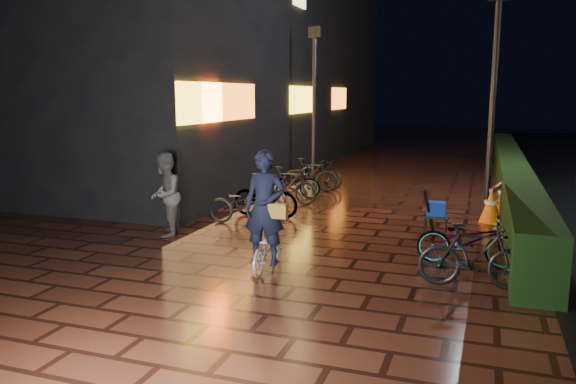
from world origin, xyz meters
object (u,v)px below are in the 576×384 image
at_px(cyclist, 266,226).
at_px(traffic_barrier, 498,200).
at_px(bystander_person, 165,195).
at_px(cart_assembly, 436,211).

relative_size(cyclist, traffic_barrier, 1.04).
distance_m(bystander_person, cart_assembly, 5.40).
xyz_separation_m(cyclist, cart_assembly, (2.36, 3.30, -0.23)).
height_order(traffic_barrier, cart_assembly, cart_assembly).
xyz_separation_m(cyclist, traffic_barrier, (3.57, 5.50, -0.35)).
distance_m(bystander_person, cyclist, 3.03).
relative_size(cyclist, cart_assembly, 2.04).
height_order(cyclist, cart_assembly, cyclist).
bearing_deg(cyclist, cart_assembly, 54.47).
bearing_deg(cart_assembly, traffic_barrier, 61.06).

